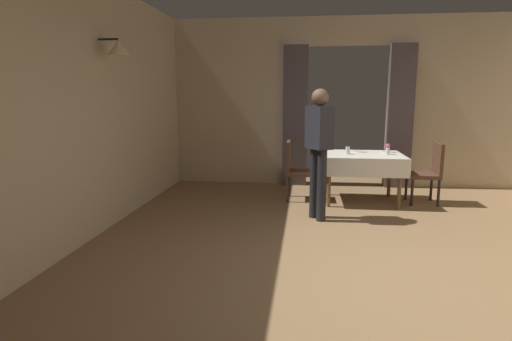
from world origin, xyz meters
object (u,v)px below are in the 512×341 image
object	(u,v)px
dining_table_mid	(362,160)
chair_mid_left	(296,167)
flower_vase_mid	(388,149)
glass_mid_b	(348,150)
plate_mid_c	(389,152)
chair_mid_right	(429,170)
person_waiter_by_doorway	(319,143)
plate_mid_d	(360,152)

from	to	relation	value
dining_table_mid	chair_mid_left	size ratio (longest dim) A/B	1.34
flower_vase_mid	glass_mid_b	world-z (taller)	flower_vase_mid
plate_mid_c	glass_mid_b	bearing A→B (deg)	-153.64
chair_mid_right	glass_mid_b	size ratio (longest dim) A/B	8.14
chair_mid_right	dining_table_mid	bearing A→B (deg)	-179.61
chair_mid_right	flower_vase_mid	world-z (taller)	chair_mid_right
dining_table_mid	person_waiter_by_doorway	xyz separation A→B (m)	(-0.68, -1.03, 0.37)
glass_mid_b	plate_mid_d	distance (m)	0.35
glass_mid_b	chair_mid_right	bearing A→B (deg)	2.69
chair_mid_right	plate_mid_c	world-z (taller)	chair_mid_right
chair_mid_right	plate_mid_c	size ratio (longest dim) A/B	3.98
chair_mid_left	glass_mid_b	size ratio (longest dim) A/B	8.14
chair_mid_left	glass_mid_b	distance (m)	0.84
chair_mid_left	glass_mid_b	world-z (taller)	chair_mid_left
dining_table_mid	plate_mid_d	size ratio (longest dim) A/B	5.60
chair_mid_left	dining_table_mid	bearing A→B (deg)	-1.06
dining_table_mid	person_waiter_by_doorway	size ratio (longest dim) A/B	0.72
glass_mid_b	plate_mid_c	bearing A→B (deg)	26.36
chair_mid_left	person_waiter_by_doorway	world-z (taller)	person_waiter_by_doorway
flower_vase_mid	plate_mid_d	bearing A→B (deg)	148.01
plate_mid_c	dining_table_mid	bearing A→B (deg)	-148.12
chair_mid_right	person_waiter_by_doorway	xyz separation A→B (m)	(-1.69, -1.04, 0.51)
plate_mid_d	chair_mid_right	bearing A→B (deg)	-12.27
plate_mid_c	person_waiter_by_doorway	distance (m)	1.76
plate_mid_c	flower_vase_mid	bearing A→B (deg)	-104.65
person_waiter_by_doorway	glass_mid_b	bearing A→B (deg)	64.65
flower_vase_mid	person_waiter_by_doorway	world-z (taller)	person_waiter_by_doorway
dining_table_mid	plate_mid_d	world-z (taller)	plate_mid_d
flower_vase_mid	dining_table_mid	bearing A→B (deg)	177.98
chair_mid_right	plate_mid_c	bearing A→B (deg)	153.31
chair_mid_right	plate_mid_d	distance (m)	1.06
dining_table_mid	chair_mid_right	bearing A→B (deg)	0.39
glass_mid_b	flower_vase_mid	bearing A→B (deg)	3.59
chair_mid_right	chair_mid_left	bearing A→B (deg)	179.67
dining_table_mid	flower_vase_mid	size ratio (longest dim) A/B	7.47
chair_mid_left	plate_mid_d	distance (m)	1.05
chair_mid_left	flower_vase_mid	distance (m)	1.42
dining_table_mid	chair_mid_left	xyz separation A→B (m)	(-1.01, 0.02, -0.14)
glass_mid_b	plate_mid_d	xyz separation A→B (m)	(0.21, 0.28, -0.05)
dining_table_mid	chair_mid_left	bearing A→B (deg)	178.94
plate_mid_d	person_waiter_by_doorway	xyz separation A→B (m)	(-0.68, -1.26, 0.27)
dining_table_mid	plate_mid_d	distance (m)	0.25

